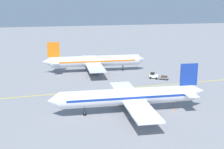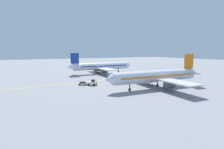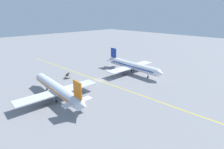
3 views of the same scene
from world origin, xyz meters
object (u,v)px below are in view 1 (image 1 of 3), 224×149
Objects in this scene: baggage_cart_trailing at (164,77)px; traffic_cone_mid_apron at (175,110)px; airplane_adjacent_stand at (94,61)px; ground_crew_worker at (149,75)px; baggage_tug_white at (154,76)px; airplane_at_gate at (130,97)px; traffic_cone_near_nose at (173,103)px.

traffic_cone_mid_apron is (-26.24, 8.15, -0.49)m from baggage_cart_trailing.
ground_crew_worker is at bearing -127.39° from airplane_adjacent_stand.
baggage_tug_white is 28.72m from traffic_cone_mid_apron.
airplane_at_gate is 12.14× the size of baggage_cart_trailing.
airplane_adjacent_stand is 21.14× the size of ground_crew_worker.
baggage_tug_white is at bearing -143.94° from ground_crew_worker.
ground_crew_worker is (1.50, 1.10, 0.01)m from baggage_tug_white.
airplane_at_gate and airplane_adjacent_stand have the same top height.
traffic_cone_mid_apron is (-4.44, 1.57, 0.00)m from traffic_cone_near_nose.
traffic_cone_near_nose is 4.71m from traffic_cone_mid_apron.
baggage_cart_trailing is at bearing -128.47° from airplane_adjacent_stand.
baggage_cart_trailing reaches higher than traffic_cone_mid_apron.
baggage_tug_white is 6.01× the size of traffic_cone_mid_apron.
ground_crew_worker is at bearing 36.06° from baggage_tug_white.
traffic_cone_mid_apron is (-1.21, -10.25, -3.43)m from airplane_at_gate.
airplane_at_gate is 64.54× the size of traffic_cone_mid_apron.
ground_crew_worker is 30.02m from traffic_cone_mid_apron.
traffic_cone_mid_apron is (-28.19, 5.49, -0.63)m from baggage_tug_white.
airplane_adjacent_stand reaches higher than traffic_cone_near_nose.
traffic_cone_near_nose is 1.00× the size of traffic_cone_mid_apron.
airplane_adjacent_stand is at bearing 51.19° from baggage_tug_white.
airplane_at_gate is 64.54× the size of traffic_cone_near_nose.
baggage_tug_white is (-13.40, -16.66, -2.81)m from airplane_adjacent_stand.
airplane_adjacent_stand is at bearing 18.93° from traffic_cone_near_nose.
airplane_at_gate is 1.00× the size of airplane_adjacent_stand.
airplane_at_gate is at bearing 105.29° from traffic_cone_near_nose.
ground_crew_worker reaches higher than baggage_cart_trailing.
ground_crew_worker reaches higher than traffic_cone_near_nose.
airplane_at_gate is at bearing -178.68° from airplane_adjacent_stand.
ground_crew_worker reaches higher than traffic_cone_mid_apron.
baggage_cart_trailing is at bearing -17.25° from traffic_cone_mid_apron.
airplane_adjacent_stand is at bearing 1.32° from airplane_at_gate.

